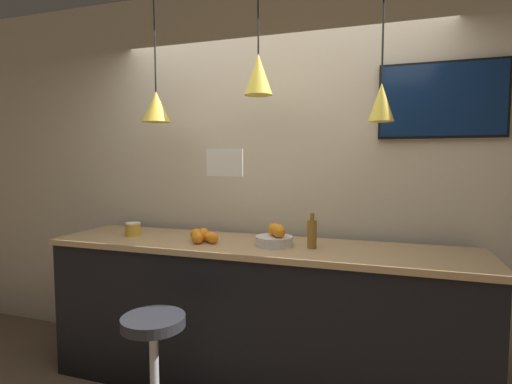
% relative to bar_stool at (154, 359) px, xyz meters
% --- Properties ---
extents(back_wall, '(8.00, 0.06, 2.90)m').
position_rel_bar_stool_xyz_m(back_wall, '(0.37, 1.12, 0.99)').
color(back_wall, beige).
rests_on(back_wall, ground_plane).
extents(service_counter, '(2.90, 0.67, 1.01)m').
position_rel_bar_stool_xyz_m(service_counter, '(0.37, 0.67, 0.04)').
color(service_counter, black).
rests_on(service_counter, ground_plane).
extents(bar_stool, '(0.41, 0.41, 0.71)m').
position_rel_bar_stool_xyz_m(bar_stool, '(0.00, 0.00, 0.00)').
color(bar_stool, '#B7B7BC').
rests_on(bar_stool, ground_plane).
extents(fruit_bowl, '(0.25, 0.25, 0.15)m').
position_rel_bar_stool_xyz_m(fruit_bowl, '(0.51, 0.65, 0.60)').
color(fruit_bowl, beige).
rests_on(fruit_bowl, service_counter).
extents(orange_pile, '(0.24, 0.20, 0.09)m').
position_rel_bar_stool_xyz_m(orange_pile, '(0.00, 0.61, 0.58)').
color(orange_pile, orange).
rests_on(orange_pile, service_counter).
extents(juice_bottle, '(0.06, 0.06, 0.23)m').
position_rel_bar_stool_xyz_m(juice_bottle, '(0.76, 0.65, 0.64)').
color(juice_bottle, olive).
rests_on(juice_bottle, service_counter).
extents(spread_jar, '(0.11, 0.11, 0.10)m').
position_rel_bar_stool_xyz_m(spread_jar, '(-0.59, 0.65, 0.59)').
color(spread_jar, gold).
rests_on(spread_jar, service_counter).
extents(pendant_lamp_left, '(0.21, 0.21, 0.96)m').
position_rel_bar_stool_xyz_m(pendant_lamp_left, '(-0.41, 0.72, 1.50)').
color(pendant_lamp_left, black).
extents(pendant_lamp_middle, '(0.19, 0.19, 0.80)m').
position_rel_bar_stool_xyz_m(pendant_lamp_middle, '(0.37, 0.72, 1.67)').
color(pendant_lamp_middle, black).
extents(pendant_lamp_right, '(0.16, 0.16, 1.00)m').
position_rel_bar_stool_xyz_m(pendant_lamp_right, '(1.16, 0.72, 1.46)').
color(pendant_lamp_right, black).
extents(mounted_tv, '(0.79, 0.04, 0.50)m').
position_rel_bar_stool_xyz_m(mounted_tv, '(1.53, 1.06, 1.50)').
color(mounted_tv, black).
extents(hanging_menu_board, '(0.24, 0.01, 0.17)m').
position_rel_bar_stool_xyz_m(hanging_menu_board, '(0.25, 0.42, 1.09)').
color(hanging_menu_board, white).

